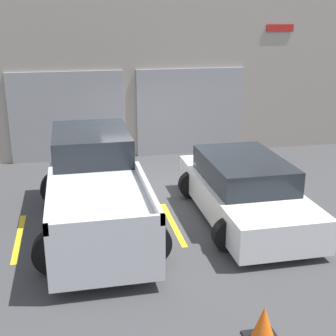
{
  "coord_description": "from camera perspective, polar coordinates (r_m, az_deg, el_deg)",
  "views": [
    {
      "loc": [
        -1.99,
        -11.12,
        4.29
      ],
      "look_at": [
        0.0,
        -1.69,
        1.1
      ],
      "focal_mm": 50.0,
      "sensor_mm": 36.0,
      "label": 1
    }
  ],
  "objects": [
    {
      "name": "ground_plane",
      "position": [
        12.09,
        -1.65,
        -2.5
      ],
      "size": [
        28.0,
        28.0,
        0.0
      ],
      "primitive_type": "plane",
      "color": "#3D3D3F"
    },
    {
      "name": "shophouse_building",
      "position": [
        14.66,
        -4.12,
        11.18
      ],
      "size": [
        16.52,
        0.68,
        5.04
      ],
      "color": "#9E9389",
      "rests_on": "ground"
    },
    {
      "name": "pickup_truck",
      "position": [
        9.83,
        -8.82,
        -2.39
      ],
      "size": [
        2.42,
        5.06,
        1.81
      ],
      "color": "silver",
      "rests_on": "ground"
    },
    {
      "name": "sedan_white",
      "position": [
        10.33,
        9.22,
        -2.68
      ],
      "size": [
        2.27,
        4.46,
        1.35
      ],
      "color": "white",
      "rests_on": "ground"
    },
    {
      "name": "parking_stripe_far_left",
      "position": [
        9.99,
        -17.72,
        -8.06
      ],
      "size": [
        0.12,
        2.2,
        0.01
      ],
      "primitive_type": "cube",
      "color": "gold",
      "rests_on": "ground"
    },
    {
      "name": "parking_stripe_left",
      "position": [
        10.11,
        0.59,
        -6.78
      ],
      "size": [
        0.12,
        2.2,
        0.01
      ],
      "primitive_type": "cube",
      "color": "gold",
      "rests_on": "ground"
    },
    {
      "name": "parking_stripe_centre",
      "position": [
        11.18,
        16.78,
        -5.07
      ],
      "size": [
        0.12,
        2.2,
        0.01
      ],
      "primitive_type": "cube",
      "color": "gold",
      "rests_on": "ground"
    },
    {
      "name": "traffic_cone",
      "position": [
        6.84,
        11.56,
        -18.29
      ],
      "size": [
        0.47,
        0.47,
        0.55
      ],
      "color": "black",
      "rests_on": "ground"
    }
  ]
}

